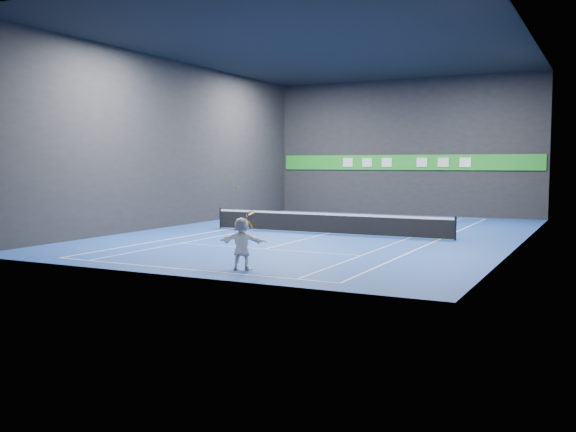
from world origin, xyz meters
The scene contains 20 objects.
ground centered at (0.00, 0.00, 0.00)m, with size 26.00×26.00×0.00m, color #1B3F96.
ceiling centered at (0.00, 0.00, 9.00)m, with size 26.00×26.00×0.00m, color black.
wall_back centered at (0.00, 13.00, 4.50)m, with size 18.00×0.10×9.00m, color black.
wall_front centered at (0.00, -13.00, 4.50)m, with size 18.00×0.10×9.00m, color black.
wall_left centered at (-9.00, 0.00, 4.50)m, with size 0.10×26.00×9.00m, color black.
wall_right centered at (9.00, 0.00, 4.50)m, with size 0.10×26.00×9.00m, color black.
baseline_near centered at (0.00, -11.89, 0.00)m, with size 10.98×0.08×0.01m, color white.
baseline_far centered at (0.00, 11.89, 0.00)m, with size 10.98×0.08×0.01m, color white.
sideline_doubles_left centered at (-5.49, 0.00, 0.00)m, with size 0.08×23.78×0.01m, color white.
sideline_doubles_right centered at (5.49, 0.00, 0.00)m, with size 0.08×23.78×0.01m, color white.
sideline_singles_left centered at (-4.11, 0.00, 0.00)m, with size 0.06×23.78×0.01m, color white.
sideline_singles_right centered at (4.11, 0.00, 0.00)m, with size 0.06×23.78×0.01m, color white.
service_line_near centered at (0.00, -6.40, 0.00)m, with size 8.23×0.06×0.01m, color white.
service_line_far centered at (0.00, 6.40, 0.00)m, with size 8.23×0.06×0.01m, color white.
center_service_line centered at (0.00, 0.00, 0.00)m, with size 0.06×12.80×0.01m, color white.
player centered at (1.76, -11.11, 0.85)m, with size 1.58×0.50×1.71m, color white.
tennis_ball centered at (1.53, -11.00, 2.65)m, with size 0.07×0.07×0.07m, color yellow.
tennis_net centered at (0.00, 0.00, 0.54)m, with size 12.50×0.10×1.07m.
sponsor_banner centered at (0.00, 12.93, 3.50)m, with size 17.64×0.11×1.00m.
tennis_racket centered at (2.06, -11.07, 1.76)m, with size 0.44×0.35×0.60m.
Camera 1 is at (12.31, -28.77, 3.42)m, focal length 40.00 mm.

